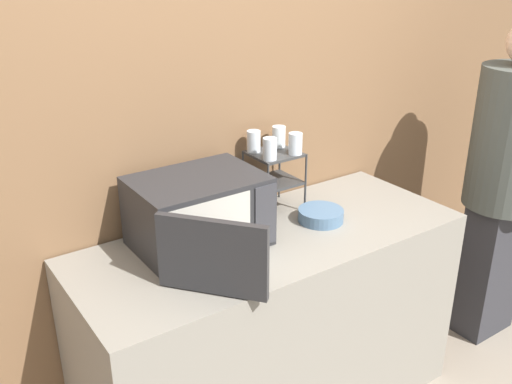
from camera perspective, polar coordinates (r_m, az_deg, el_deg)
The scene contains 10 objects.
wall_back at distance 2.61m, azimuth -3.33°, elevation 6.04°, with size 8.00×0.06×2.60m.
counter at distance 2.70m, azimuth 1.51°, elevation -13.24°, with size 1.73×0.69×0.93m.
microwave at distance 2.31m, azimuth -5.71°, elevation -2.18°, with size 0.54×0.71×0.30m.
dish_rack at distance 2.62m, azimuth 1.83°, elevation 2.30°, with size 0.22×0.21×0.28m.
glass_front_left at distance 2.49m, azimuth 1.39°, elevation 4.34°, with size 0.06×0.06×0.10m.
glass_back_right at distance 2.66m, azimuth 2.29°, elevation 5.57°, with size 0.06×0.06×0.10m.
glass_front_right at distance 2.56m, azimuth 3.96°, elevation 4.85°, with size 0.06×0.06×0.10m.
glass_back_left at distance 2.59m, azimuth -0.23°, elevation 5.10°, with size 0.06×0.06×0.10m.
bowl at distance 2.59m, azimuth 6.49°, elevation -2.34°, with size 0.21×0.21×0.06m.
person at distance 3.28m, azimuth 23.81°, elevation 1.79°, with size 0.42×0.42×1.77m.
Camera 1 is at (-1.29, -1.40, 2.06)m, focal length 40.00 mm.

